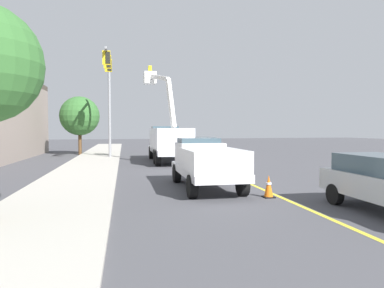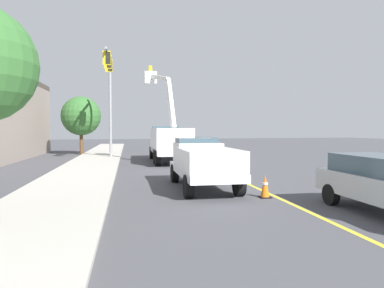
% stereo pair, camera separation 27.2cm
% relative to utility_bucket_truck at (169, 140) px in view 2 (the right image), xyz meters
% --- Properties ---
extents(ground, '(120.00, 120.00, 0.00)m').
position_rel_utility_bucket_truck_xyz_m(ground, '(-0.27, -2.24, -1.62)').
color(ground, '#47474C').
extents(sidewalk_far_side, '(60.09, 5.88, 0.12)m').
position_rel_utility_bucket_truck_xyz_m(sidewalk_far_side, '(0.02, 5.48, -1.56)').
color(sidewalk_far_side, '#B2ADA3').
rests_on(sidewalk_far_side, ground).
extents(lane_centre_stripe, '(49.97, 2.06, 0.01)m').
position_rel_utility_bucket_truck_xyz_m(lane_centre_stripe, '(-0.27, -2.24, -1.62)').
color(lane_centre_stripe, yellow).
rests_on(lane_centre_stripe, ground).
extents(utility_bucket_truck, '(8.29, 3.19, 7.25)m').
position_rel_utility_bucket_truck_xyz_m(utility_bucket_truck, '(0.00, 0.00, 0.00)').
color(utility_bucket_truck, white).
rests_on(utility_bucket_truck, ground).
extents(service_pickup_truck, '(5.68, 2.36, 2.06)m').
position_rel_utility_bucket_truck_xyz_m(service_pickup_truck, '(-11.93, 0.43, -0.50)').
color(service_pickup_truck, white).
rests_on(service_pickup_truck, ground).
extents(passing_minivan, '(4.87, 2.10, 1.69)m').
position_rel_utility_bucket_truck_xyz_m(passing_minivan, '(6.59, -4.56, -0.65)').
color(passing_minivan, maroon).
rests_on(passing_minivan, ground).
extents(traffic_cone_leading, '(0.40, 0.40, 0.82)m').
position_rel_utility_bucket_truck_xyz_m(traffic_cone_leading, '(-14.25, -1.26, -1.22)').
color(traffic_cone_leading, black).
rests_on(traffic_cone_leading, ground).
extents(traffic_cone_mid_front, '(0.40, 0.40, 0.74)m').
position_rel_utility_bucket_truck_xyz_m(traffic_cone_mid_front, '(4.04, -2.29, -1.26)').
color(traffic_cone_mid_front, black).
rests_on(traffic_cone_mid_front, ground).
extents(traffic_signal_mast, '(5.43, 0.68, 8.68)m').
position_rel_utility_bucket_truck_xyz_m(traffic_signal_mast, '(2.69, 4.36, 4.53)').
color(traffic_signal_mast, gray).
rests_on(traffic_signal_mast, ground).
extents(street_tree_right, '(3.72, 3.72, 5.58)m').
position_rel_utility_bucket_truck_xyz_m(street_tree_right, '(8.87, 7.12, 2.09)').
color(street_tree_right, brown).
rests_on(street_tree_right, ground).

